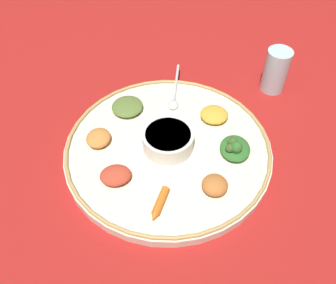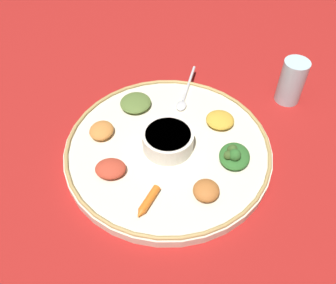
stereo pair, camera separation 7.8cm
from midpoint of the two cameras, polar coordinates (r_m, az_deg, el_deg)
The scene contains 13 objects.
ground_plane at distance 0.80m, azimuth 2.76°, elevation -1.84°, with size 2.40×2.40×0.00m, color maroon.
platter at distance 0.80m, azimuth 2.79°, elevation -1.37°, with size 0.44×0.44×0.02m, color beige.
platter_rim at distance 0.79m, azimuth 2.83°, elevation -0.74°, with size 0.44×0.44×0.01m, color tan.
center_bowl at distance 0.77m, azimuth 2.88°, elevation 0.19°, with size 0.11×0.11×0.04m.
spoon at distance 0.90m, azimuth 5.13°, elevation 7.18°, with size 0.17×0.05×0.01m.
greens_pile at distance 0.77m, azimuth 13.03°, elevation -2.18°, with size 0.09×0.08×0.04m.
carrot_near_spoon at distance 0.70m, azimuth 0.09°, elevation -9.42°, with size 0.07×0.02×0.02m.
mound_squash at distance 0.81m, azimuth -7.58°, elevation 1.63°, with size 0.06×0.05×0.02m, color #C67A38.
mound_lentil_yellow at distance 0.84m, azimuth 10.70°, elevation 3.24°, with size 0.06×0.06×0.02m, color gold.
mound_collards at distance 0.87m, azimuth -2.50°, elevation 5.96°, with size 0.07×0.07×0.02m, color #567033.
mound_chickpea at distance 0.71m, azimuth 9.08°, elevation -7.61°, with size 0.05×0.05×0.03m, color #B2662D.
mound_berbere_red at distance 0.74m, azimuth -5.93°, elevation -4.31°, with size 0.06×0.05×0.02m, color #B73D28.
drinking_glass at distance 0.95m, azimuth 20.75°, elevation 8.29°, with size 0.06×0.06×0.11m.
Camera 2 is at (0.46, 0.24, 0.62)m, focal length 39.38 mm.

